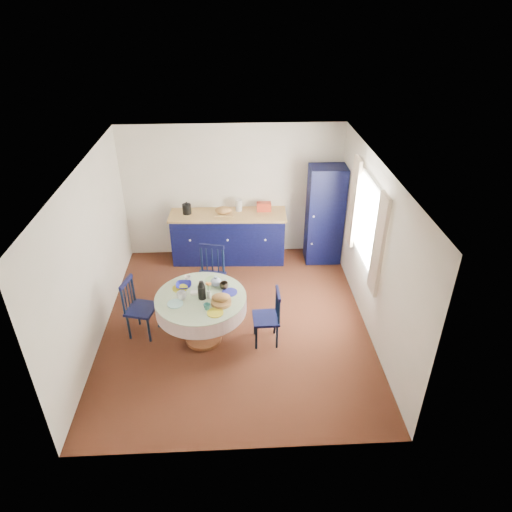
{
  "coord_description": "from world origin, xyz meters",
  "views": [
    {
      "loc": [
        0.03,
        -5.57,
        4.52
      ],
      "look_at": [
        0.32,
        0.2,
        1.08
      ],
      "focal_mm": 32.0,
      "sensor_mm": 36.0,
      "label": 1
    }
  ],
  "objects_px": {
    "kitchen_counter": "(229,236)",
    "chair_left": "(139,307)",
    "pantry_cabinet": "(325,215)",
    "cobalt_bowl": "(184,285)",
    "dining_table": "(202,304)",
    "chair_right": "(269,317)",
    "mug_a": "(182,296)",
    "mug_b": "(207,307)",
    "mug_d": "(188,279)",
    "mug_c": "(224,286)",
    "chair_far": "(211,276)"
  },
  "relations": [
    {
      "from": "kitchen_counter",
      "to": "chair_left",
      "type": "relative_size",
      "value": 2.33
    },
    {
      "from": "pantry_cabinet",
      "to": "cobalt_bowl",
      "type": "bearing_deg",
      "value": -140.13
    },
    {
      "from": "kitchen_counter",
      "to": "dining_table",
      "type": "bearing_deg",
      "value": -96.6
    },
    {
      "from": "chair_right",
      "to": "mug_a",
      "type": "height_order",
      "value": "mug_a"
    },
    {
      "from": "dining_table",
      "to": "mug_b",
      "type": "relative_size",
      "value": 13.72
    },
    {
      "from": "kitchen_counter",
      "to": "mug_b",
      "type": "relative_size",
      "value": 22.96
    },
    {
      "from": "chair_right",
      "to": "mug_d",
      "type": "relative_size",
      "value": 8.85
    },
    {
      "from": "pantry_cabinet",
      "to": "mug_d",
      "type": "distance_m",
      "value": 2.97
    },
    {
      "from": "mug_a",
      "to": "cobalt_bowl",
      "type": "relative_size",
      "value": 0.61
    },
    {
      "from": "mug_b",
      "to": "pantry_cabinet",
      "type": "bearing_deg",
      "value": 50.84
    },
    {
      "from": "chair_left",
      "to": "mug_b",
      "type": "distance_m",
      "value": 1.2
    },
    {
      "from": "kitchen_counter",
      "to": "chair_right",
      "type": "relative_size",
      "value": 2.46
    },
    {
      "from": "chair_left",
      "to": "chair_right",
      "type": "bearing_deg",
      "value": -84.0
    },
    {
      "from": "dining_table",
      "to": "mug_d",
      "type": "bearing_deg",
      "value": 118.14
    },
    {
      "from": "kitchen_counter",
      "to": "chair_right",
      "type": "xyz_separation_m",
      "value": [
        0.57,
        -2.4,
        -0.04
      ]
    },
    {
      "from": "dining_table",
      "to": "mug_a",
      "type": "distance_m",
      "value": 0.32
    },
    {
      "from": "chair_left",
      "to": "cobalt_bowl",
      "type": "bearing_deg",
      "value": -71.83
    },
    {
      "from": "dining_table",
      "to": "mug_a",
      "type": "relative_size",
      "value": 9.36
    },
    {
      "from": "mug_d",
      "to": "mug_a",
      "type": "bearing_deg",
      "value": -97.42
    },
    {
      "from": "dining_table",
      "to": "chair_right",
      "type": "distance_m",
      "value": 0.97
    },
    {
      "from": "pantry_cabinet",
      "to": "chair_right",
      "type": "xyz_separation_m",
      "value": [
        -1.19,
        -2.29,
        -0.48
      ]
    },
    {
      "from": "pantry_cabinet",
      "to": "kitchen_counter",
      "type": "bearing_deg",
      "value": 177.0
    },
    {
      "from": "mug_a",
      "to": "cobalt_bowl",
      "type": "bearing_deg",
      "value": 89.23
    },
    {
      "from": "dining_table",
      "to": "mug_b",
      "type": "bearing_deg",
      "value": -72.42
    },
    {
      "from": "cobalt_bowl",
      "to": "mug_a",
      "type": "bearing_deg",
      "value": -90.77
    },
    {
      "from": "mug_a",
      "to": "mug_b",
      "type": "bearing_deg",
      "value": -35.84
    },
    {
      "from": "chair_left",
      "to": "mug_b",
      "type": "bearing_deg",
      "value": -101.37
    },
    {
      "from": "pantry_cabinet",
      "to": "mug_b",
      "type": "height_order",
      "value": "pantry_cabinet"
    },
    {
      "from": "mug_c",
      "to": "mug_b",
      "type": "bearing_deg",
      "value": -115.38
    },
    {
      "from": "cobalt_bowl",
      "to": "kitchen_counter",
      "type": "bearing_deg",
      "value": 72.97
    },
    {
      "from": "mug_a",
      "to": "dining_table",
      "type": "bearing_deg",
      "value": 7.55
    },
    {
      "from": "mug_d",
      "to": "chair_left",
      "type": "bearing_deg",
      "value": -166.08
    },
    {
      "from": "kitchen_counter",
      "to": "cobalt_bowl",
      "type": "height_order",
      "value": "kitchen_counter"
    },
    {
      "from": "pantry_cabinet",
      "to": "cobalt_bowl",
      "type": "xyz_separation_m",
      "value": [
        -2.39,
        -1.96,
        -0.12
      ]
    },
    {
      "from": "mug_b",
      "to": "mug_d",
      "type": "relative_size",
      "value": 0.95
    },
    {
      "from": "dining_table",
      "to": "chair_right",
      "type": "height_order",
      "value": "dining_table"
    },
    {
      "from": "mug_b",
      "to": "kitchen_counter",
      "type": "bearing_deg",
      "value": 83.92
    },
    {
      "from": "mug_d",
      "to": "chair_far",
      "type": "bearing_deg",
      "value": 62.22
    },
    {
      "from": "mug_a",
      "to": "chair_left",
      "type": "bearing_deg",
      "value": 160.02
    },
    {
      "from": "pantry_cabinet",
      "to": "mug_d",
      "type": "height_order",
      "value": "pantry_cabinet"
    },
    {
      "from": "dining_table",
      "to": "mug_c",
      "type": "distance_m",
      "value": 0.41
    },
    {
      "from": "dining_table",
      "to": "chair_left",
      "type": "relative_size",
      "value": 1.39
    },
    {
      "from": "pantry_cabinet",
      "to": "cobalt_bowl",
      "type": "distance_m",
      "value": 3.09
    },
    {
      "from": "cobalt_bowl",
      "to": "mug_c",
      "type": "bearing_deg",
      "value": -6.9
    },
    {
      "from": "kitchen_counter",
      "to": "chair_left",
      "type": "xyz_separation_m",
      "value": [
        -1.31,
        -2.11,
        -0.02
      ]
    },
    {
      "from": "mug_a",
      "to": "chair_right",
      "type": "bearing_deg",
      "value": -1.92
    },
    {
      "from": "chair_far",
      "to": "mug_b",
      "type": "xyz_separation_m",
      "value": [
        0.01,
        -1.25,
        0.32
      ]
    },
    {
      "from": "pantry_cabinet",
      "to": "chair_left",
      "type": "height_order",
      "value": "pantry_cabinet"
    },
    {
      "from": "dining_table",
      "to": "mug_d",
      "type": "relative_size",
      "value": 12.99
    },
    {
      "from": "mug_c",
      "to": "mug_a",
      "type": "bearing_deg",
      "value": -159.58
    }
  ]
}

